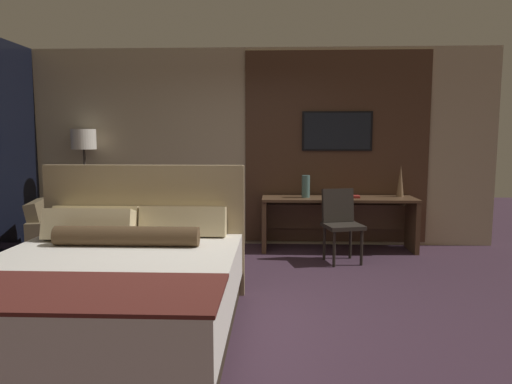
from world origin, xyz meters
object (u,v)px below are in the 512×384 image
Objects in this scene: floor_lamp at (84,149)px; vase_tall at (400,181)px; tv at (337,131)px; bed at (110,290)px; desk_chair at (340,218)px; book at (351,197)px; desk at (338,213)px; vase_short at (306,186)px; armchair_by_window at (68,239)px.

floor_lamp reaches higher than vase_tall.
bed is at bearing -124.68° from tv.
floor_lamp is (-3.50, 0.66, 0.85)m from desk_chair.
desk is at bearing 161.45° from book.
tv is at bearing 171.11° from vase_tall.
desk is 1.15m from tv.
bed is 1.04× the size of desk.
vase_tall reaches higher than book.
bed is 7.17× the size of vase_short.
tv is (2.15, 3.11, 1.27)m from bed.
vase_tall is at bearing 0.57° from floor_lamp.
vase_tall is (4.40, 0.71, 0.70)m from armchair_by_window.
tv reaches higher than vase_short.
desk_chair is at bearing -112.07° from book.
floor_lamp reaches higher than vase_short.
vase_tall reaches higher than desk.
desk_chair is 2.06× the size of vase_tall.
armchair_by_window is at bearing 121.34° from bed.
bed is 3.99m from tv.
desk_chair is 2.99× the size of vase_short.
bed is 3.68m from book.
tv is 1.38m from desk_chair.
armchair_by_window is (-3.49, -0.00, -0.29)m from desk_chair.
desk is 0.61m from desk_chair.
bed is 9.43× the size of book.
bed reaches higher than desk_chair.
desk is 3.60m from armchair_by_window.
desk is 1.25× the size of floor_lamp.
floor_lamp is (-0.01, 0.67, 1.14)m from armchair_by_window.
vase_short is (-0.45, -0.29, -0.75)m from tv.
book is (2.33, 2.82, 0.38)m from bed.
armchair_by_window is (-3.54, -0.61, -0.26)m from desk.
tv is 1.08× the size of desk_chair.
floor_lamp is at bearing 177.96° from vase_short.
desk_chair is 1.23m from vase_tall.
floor_lamp is at bearing -13.17° from armchair_by_window.
desk_chair reaches higher than book.
book is at bearing -1.74° from floor_lamp.
armchair_by_window is 0.65× the size of floor_lamp.
desk_chair is at bearing 47.18° from bed.
desk is 2.13× the size of tv.
bed is 2.40× the size of desk_chair.
vase_short is (3.10, -0.11, -0.51)m from floor_lamp.
tv is at bearing 2.90° from floor_lamp.
tv is 3.23× the size of vase_short.
vase_tall is 0.74m from book.
desk_chair is at bearing -93.41° from tv.
vase_tall is 1.33m from vase_short.
desk is at bearing 7.05° from vase_short.
armchair_by_window is at bearing -88.79° from floor_lamp.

